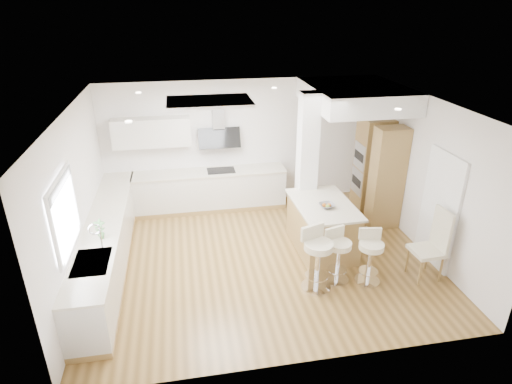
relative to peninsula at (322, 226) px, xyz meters
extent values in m
plane|color=olive|center=(-1.15, -0.15, -0.48)|extent=(6.00, 6.00, 0.00)
cube|color=white|center=(-1.15, -0.15, -0.48)|extent=(6.00, 5.00, 0.02)
cube|color=white|center=(-1.15, 2.35, 0.92)|extent=(6.00, 0.04, 2.80)
cube|color=white|center=(-4.15, -0.15, 0.92)|extent=(0.04, 5.00, 2.80)
cube|color=white|center=(1.85, -0.15, 0.92)|extent=(0.04, 5.00, 2.80)
cube|color=white|center=(-1.95, 0.45, 2.30)|extent=(1.40, 0.95, 0.05)
cube|color=white|center=(-1.95, 0.45, 2.28)|extent=(1.25, 0.80, 0.03)
cylinder|color=white|center=(-3.15, 1.35, 2.31)|extent=(0.10, 0.10, 0.02)
cylinder|color=white|center=(-3.15, -0.65, 2.31)|extent=(0.10, 0.10, 0.02)
cylinder|color=white|center=(-0.65, 1.35, 2.31)|extent=(0.10, 0.10, 0.02)
cylinder|color=white|center=(0.85, 0.85, 2.31)|extent=(0.10, 0.10, 0.02)
cylinder|color=white|center=(0.85, -0.65, 2.31)|extent=(0.10, 0.10, 0.02)
cube|color=white|center=(-4.11, -1.05, 1.17)|extent=(0.03, 1.15, 0.95)
cube|color=white|center=(-4.10, -1.05, 1.68)|extent=(0.04, 1.28, 0.06)
cube|color=white|center=(-4.10, -1.05, 0.67)|extent=(0.04, 1.28, 0.06)
cube|color=white|center=(-4.10, -1.66, 1.17)|extent=(0.04, 0.06, 0.95)
cube|color=white|center=(-4.10, -0.44, 1.17)|extent=(0.04, 0.06, 0.95)
cube|color=#9CA0A4|center=(-4.09, -1.05, 1.60)|extent=(0.03, 1.18, 0.14)
cube|color=#423C34|center=(1.83, -0.75, 0.52)|extent=(0.02, 0.90, 2.00)
cube|color=white|center=(1.82, -0.75, 0.52)|extent=(0.05, 1.00, 2.10)
cube|color=#A27F45|center=(-3.85, 0.10, -0.43)|extent=(0.60, 4.50, 0.10)
cube|color=silver|center=(-3.85, 0.10, 0.00)|extent=(0.60, 4.50, 0.76)
cube|color=beige|center=(-3.85, 0.10, 0.40)|extent=(0.63, 4.50, 0.04)
cube|color=#A2A2A7|center=(-3.85, -1.15, 0.41)|extent=(0.50, 0.75, 0.02)
cube|color=#A2A2A7|center=(-3.85, -1.33, 0.36)|extent=(0.40, 0.34, 0.10)
cube|color=#A2A2A7|center=(-3.85, -0.97, 0.36)|extent=(0.40, 0.34, 0.10)
cylinder|color=white|center=(-3.73, -0.85, 0.60)|extent=(0.02, 0.02, 0.36)
torus|color=white|center=(-3.80, -0.85, 0.78)|extent=(0.18, 0.02, 0.18)
imported|color=#4E8946|center=(-3.80, -0.50, 0.59)|extent=(0.17, 0.12, 0.33)
cube|color=#A27F45|center=(-1.90, 2.05, -0.43)|extent=(3.30, 0.60, 0.10)
cube|color=silver|center=(-1.90, 2.05, 0.00)|extent=(3.30, 0.60, 0.76)
cube|color=beige|center=(-1.90, 2.05, 0.40)|extent=(3.33, 0.63, 0.04)
cube|color=black|center=(-1.65, 2.05, 0.43)|extent=(0.60, 0.40, 0.01)
cube|color=silver|center=(-3.05, 2.18, 1.32)|extent=(1.60, 0.34, 0.60)
cube|color=#A2A2A7|center=(-1.65, 2.25, 1.67)|extent=(0.25, 0.18, 0.70)
cube|color=black|center=(-1.65, 2.17, 1.12)|extent=(0.90, 0.26, 0.44)
cube|color=white|center=(-0.10, 0.80, 0.92)|extent=(0.35, 0.35, 2.80)
cube|color=white|center=(0.95, 1.25, 2.12)|extent=(1.78, 2.20, 0.40)
cube|color=#A27F45|center=(1.53, 1.35, 0.57)|extent=(0.62, 0.62, 2.10)
cube|color=#A27F45|center=(1.53, 0.65, 0.57)|extent=(0.62, 0.40, 2.10)
cube|color=#A2A2A7|center=(1.22, 1.35, 0.82)|extent=(0.02, 0.55, 0.55)
cube|color=#A2A2A7|center=(1.22, 1.35, 0.24)|extent=(0.02, 0.55, 0.55)
cube|color=black|center=(1.21, 1.35, 0.82)|extent=(0.01, 0.45, 0.18)
cube|color=black|center=(1.21, 1.35, 0.24)|extent=(0.01, 0.45, 0.18)
cube|color=#A27F45|center=(0.00, 0.00, -0.03)|extent=(0.98, 1.49, 0.90)
cube|color=beige|center=(0.00, 0.00, 0.44)|extent=(1.07, 1.57, 0.04)
imported|color=slate|center=(0.00, -0.16, 0.50)|extent=(0.28, 0.28, 0.07)
sphere|color=#CF6418|center=(0.05, -0.15, 0.50)|extent=(0.08, 0.08, 0.07)
sphere|color=#CF6418|center=(-0.04, -0.14, 0.50)|extent=(0.08, 0.08, 0.07)
sphere|color=#76A336|center=(0.01, -0.20, 0.50)|extent=(0.08, 0.08, 0.07)
cylinder|color=white|center=(-0.46, -1.16, -0.46)|extent=(0.62, 0.62, 0.03)
cylinder|color=white|center=(-0.46, -1.16, -0.09)|extent=(0.10, 0.10, 0.72)
cylinder|color=white|center=(-0.46, -1.16, -0.23)|extent=(0.48, 0.48, 0.02)
cylinder|color=beige|center=(-0.46, -1.16, 0.32)|extent=(0.60, 0.60, 0.11)
cube|color=beige|center=(-0.52, -0.99, 0.49)|extent=(0.41, 0.20, 0.24)
cylinder|color=white|center=(-0.06, -1.02, -0.46)|extent=(0.52, 0.52, 0.03)
cylinder|color=white|center=(-0.06, -1.02, -0.14)|extent=(0.08, 0.08, 0.62)
cylinder|color=white|center=(-0.06, -1.02, -0.27)|extent=(0.40, 0.40, 0.01)
cylinder|color=beige|center=(-0.06, -1.02, 0.21)|extent=(0.50, 0.50, 0.10)
cube|color=beige|center=(-0.10, -0.87, 0.36)|extent=(0.36, 0.15, 0.21)
cylinder|color=white|center=(0.44, -1.15, -0.46)|extent=(0.49, 0.49, 0.03)
cylinder|color=white|center=(0.44, -1.15, -0.14)|extent=(0.08, 0.08, 0.62)
cylinder|color=white|center=(0.44, -1.15, -0.26)|extent=(0.38, 0.38, 0.01)
cylinder|color=beige|center=(0.44, -1.15, 0.22)|extent=(0.47, 0.47, 0.10)
cube|color=beige|center=(0.46, -1.00, 0.36)|extent=(0.37, 0.11, 0.21)
cube|color=beige|center=(1.42, -1.18, 0.03)|extent=(0.51, 0.51, 0.06)
cube|color=beige|center=(1.63, -1.17, 0.38)|extent=(0.08, 0.45, 0.77)
cylinder|color=#A27F45|center=(1.24, -1.38, -0.24)|extent=(0.04, 0.04, 0.47)
cylinder|color=#A27F45|center=(1.22, -1.00, -0.24)|extent=(0.04, 0.04, 0.47)
cylinder|color=#A27F45|center=(1.62, -1.36, -0.24)|extent=(0.04, 0.04, 0.47)
cylinder|color=#A27F45|center=(1.60, -0.98, -0.24)|extent=(0.04, 0.04, 0.47)
camera|label=1|loc=(-2.45, -6.63, 3.87)|focal=30.00mm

